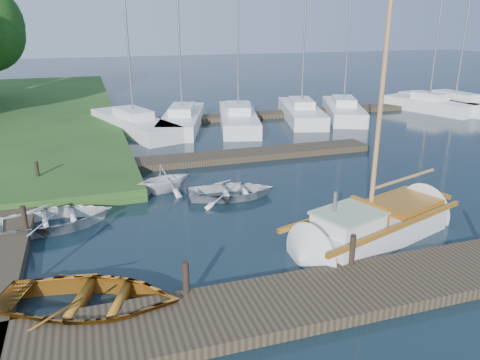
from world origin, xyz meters
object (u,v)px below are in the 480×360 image
object	(u,v)px
mooring_post_4	(25,218)
marina_boat_0	(134,123)
tender_b	(165,177)
marina_boat_6	(429,104)
mooring_post_1	(186,277)
sailboat	(376,227)
mooring_post_5	(37,171)
marina_boat_1	(182,119)
dinghy	(89,296)
marina_boat_4	(343,109)
marina_boat_7	(455,103)
tender_c	(231,189)
mooring_post_2	(352,250)
marina_boat_2	(238,117)
marina_boat_3	(301,111)
tender_a	(52,217)

from	to	relation	value
mooring_post_4	marina_boat_0	world-z (taller)	marina_boat_0
tender_b	marina_boat_6	size ratio (longest dim) A/B	0.25
mooring_post_1	sailboat	distance (m)	6.67
mooring_post_5	marina_boat_6	bearing A→B (deg)	19.01
sailboat	marina_boat_1	xyz separation A→B (m)	(-2.54, 17.73, 0.22)
dinghy	marina_boat_6	bearing A→B (deg)	-31.90
dinghy	tender_b	world-z (taller)	tender_b
marina_boat_4	marina_boat_1	bearing A→B (deg)	111.06
sailboat	marina_boat_1	size ratio (longest dim) A/B	0.96
sailboat	marina_boat_7	size ratio (longest dim) A/B	0.78
marina_boat_0	marina_boat_7	world-z (taller)	marina_boat_7
tender_b	mooring_post_5	bearing A→B (deg)	50.22
tender_c	marina_boat_4	distance (m)	17.63
mooring_post_2	dinghy	distance (m)	6.74
mooring_post_1	marina_boat_7	xyz separation A→B (m)	(24.62, 18.77, -0.12)
marina_boat_1	marina_boat_6	distance (m)	18.68
marina_boat_1	marina_boat_4	bearing A→B (deg)	-73.15
tender_c	marina_boat_1	distance (m)	13.01
mooring_post_5	marina_boat_1	xyz separation A→B (m)	(7.89, 9.47, -0.14)
marina_boat_2	marina_boat_6	xyz separation A→B (m)	(15.14, 0.30, -0.01)
mooring_post_4	marina_boat_3	distance (m)	21.74
marina_boat_4	marina_boat_0	bearing A→B (deg)	112.63
tender_b	marina_boat_0	distance (m)	11.20
mooring_post_5	tender_b	bearing A→B (deg)	-22.95
mooring_post_4	mooring_post_5	bearing A→B (deg)	90.00
marina_boat_7	sailboat	bearing A→B (deg)	126.58
mooring_post_4	marina_boat_4	world-z (taller)	marina_boat_4
tender_b	marina_boat_1	distance (m)	11.92
dinghy	marina_boat_1	bearing A→B (deg)	3.15
mooring_post_2	marina_boat_0	distance (m)	19.50
mooring_post_2	marina_boat_1	xyz separation A→B (m)	(-0.61, 19.47, -0.14)
tender_c	marina_boat_2	xyz separation A→B (m)	(4.30, 12.36, 0.23)
dinghy	marina_boat_3	world-z (taller)	marina_boat_3
dinghy	tender_a	bearing A→B (deg)	31.83
dinghy	marina_boat_4	xyz separation A→B (m)	(17.57, 18.89, 0.13)
mooring_post_2	tender_a	distance (m)	9.59
mooring_post_2	tender_b	size ratio (longest dim) A/B	0.35
marina_boat_0	marina_boat_7	xyz separation A→B (m)	(23.81, -0.38, 0.01)
marina_boat_0	marina_boat_2	distance (m)	6.63
mooring_post_1	marina_boat_1	xyz separation A→B (m)	(3.89, 19.47, -0.14)
mooring_post_4	marina_boat_1	xyz separation A→B (m)	(7.89, 14.47, -0.14)
tender_a	tender_b	size ratio (longest dim) A/B	1.67
mooring_post_2	marina_boat_0	xyz separation A→B (m)	(-3.69, 19.15, -0.13)
mooring_post_5	tender_a	bearing A→B (deg)	-80.39
mooring_post_4	mooring_post_5	world-z (taller)	same
sailboat	marina_boat_4	size ratio (longest dim) A/B	0.91
marina_boat_3	tender_c	bearing A→B (deg)	160.78
tender_a	marina_boat_3	size ratio (longest dim) A/B	0.32
mooring_post_4	marina_boat_6	size ratio (longest dim) A/B	0.09
marina_boat_2	tender_a	bearing A→B (deg)	155.46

